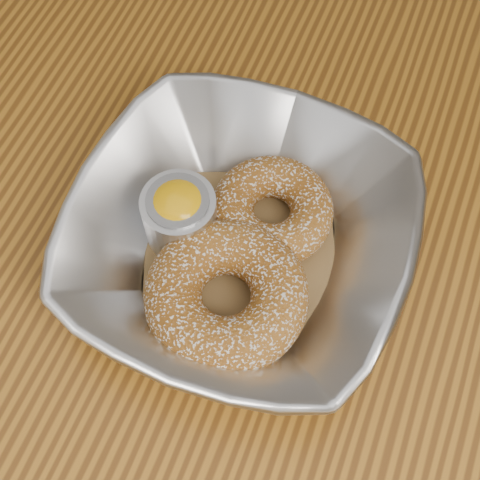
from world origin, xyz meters
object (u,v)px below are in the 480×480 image
(table, at_px, (133,275))
(donut_front, at_px, (226,295))
(donut_back, at_px, (272,210))
(ramekin, at_px, (180,215))
(serving_bowl, at_px, (240,240))

(table, xyz_separation_m, donut_front, (0.11, -0.04, 0.13))
(donut_back, relative_size, donut_front, 0.80)
(donut_front, distance_m, ramekin, 0.07)
(table, height_order, donut_back, donut_back)
(serving_bowl, xyz_separation_m, donut_back, (0.01, 0.03, -0.00))
(donut_front, xyz_separation_m, ramekin, (-0.06, 0.04, 0.01))
(donut_back, height_order, donut_front, donut_front)
(donut_back, xyz_separation_m, ramekin, (-0.06, -0.03, 0.01))
(serving_bowl, xyz_separation_m, ramekin, (-0.05, 0.00, 0.01))
(serving_bowl, relative_size, ramekin, 4.47)
(donut_back, height_order, ramekin, ramekin)
(serving_bowl, relative_size, donut_back, 2.67)
(donut_back, bearing_deg, table, -159.63)
(table, bearing_deg, serving_bowl, 5.02)
(donut_front, relative_size, ramekin, 2.09)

